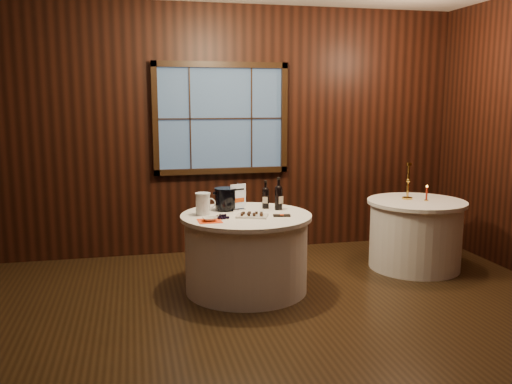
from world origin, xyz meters
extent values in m
plane|color=black|center=(0.00, 0.00, 0.00)|extent=(6.00, 6.00, 0.00)
cube|color=black|center=(0.00, 2.50, 1.50)|extent=(6.00, 0.02, 3.00)
cube|color=#3C567D|center=(0.00, 2.47, 1.65)|extent=(1.50, 0.01, 1.20)
cylinder|color=white|center=(0.00, 1.00, 0.36)|extent=(1.20, 1.20, 0.73)
cylinder|color=white|center=(0.00, 1.00, 0.75)|extent=(1.28, 1.28, 0.04)
cylinder|color=white|center=(2.00, 1.30, 0.36)|extent=(1.00, 1.00, 0.73)
cylinder|color=white|center=(2.00, 1.30, 0.75)|extent=(1.08, 1.08, 0.04)
cube|color=silver|center=(-0.04, 1.21, 0.78)|extent=(0.16, 0.12, 0.01)
cube|color=silver|center=(-0.04, 1.21, 0.92)|extent=(0.02, 0.02, 0.26)
cube|color=white|center=(-0.04, 1.20, 0.92)|extent=(0.17, 0.06, 0.25)
cylinder|color=black|center=(0.25, 1.24, 0.86)|extent=(0.07, 0.07, 0.19)
sphere|color=black|center=(0.25, 1.24, 0.96)|extent=(0.07, 0.07, 0.07)
cylinder|color=black|center=(0.25, 1.24, 1.01)|extent=(0.03, 0.03, 0.08)
cylinder|color=black|center=(0.25, 1.24, 1.05)|extent=(0.03, 0.03, 0.02)
cube|color=beige|center=(0.25, 1.20, 0.86)|extent=(0.05, 0.02, 0.07)
cylinder|color=black|center=(0.37, 1.15, 0.88)|extent=(0.08, 0.08, 0.21)
sphere|color=black|center=(0.37, 1.15, 0.98)|extent=(0.08, 0.08, 0.08)
cylinder|color=black|center=(0.37, 1.15, 1.04)|extent=(0.03, 0.03, 0.10)
cylinder|color=black|center=(0.37, 1.15, 1.09)|extent=(0.03, 0.03, 0.02)
cube|color=beige|center=(0.37, 1.11, 0.88)|extent=(0.05, 0.03, 0.07)
cylinder|color=black|center=(-0.16, 1.24, 0.78)|extent=(0.16, 0.16, 0.03)
cylinder|color=black|center=(-0.16, 1.24, 0.89)|extent=(0.21, 0.21, 0.18)
cylinder|color=black|center=(-0.16, 1.24, 0.99)|extent=(0.22, 0.22, 0.02)
cube|color=white|center=(0.03, 0.87, 0.78)|extent=(0.34, 0.29, 0.02)
cube|color=black|center=(0.32, 0.84, 0.78)|extent=(0.18, 0.11, 0.01)
cylinder|color=#372714|center=(-0.33, 0.86, 0.79)|extent=(0.08, 0.02, 0.03)
cylinder|color=white|center=(-0.41, 1.07, 0.87)|extent=(0.14, 0.14, 0.20)
cylinder|color=white|center=(-0.41, 1.07, 0.98)|extent=(0.15, 0.15, 0.01)
torus|color=white|center=(-0.34, 1.07, 0.88)|extent=(0.10, 0.03, 0.10)
cube|color=#F94415|center=(-0.39, 0.78, 0.77)|extent=(0.22, 0.22, 0.00)
imported|color=white|center=(-0.39, 0.78, 0.79)|extent=(0.15, 0.15, 0.03)
cylinder|color=gold|center=(1.94, 1.40, 0.78)|extent=(0.12, 0.12, 0.02)
cylinder|color=gold|center=(1.94, 1.40, 0.97)|extent=(0.03, 0.03, 0.36)
cylinder|color=gold|center=(1.94, 1.40, 1.17)|extent=(0.06, 0.06, 0.03)
cylinder|color=gold|center=(2.09, 1.26, 0.78)|extent=(0.05, 0.05, 0.01)
cylinder|color=#A21F0C|center=(2.09, 1.26, 0.85)|extent=(0.02, 0.02, 0.14)
sphere|color=#FFB23F|center=(2.09, 1.26, 0.93)|extent=(0.02, 0.02, 0.02)
camera|label=1|loc=(-1.06, -4.06, 1.87)|focal=38.00mm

